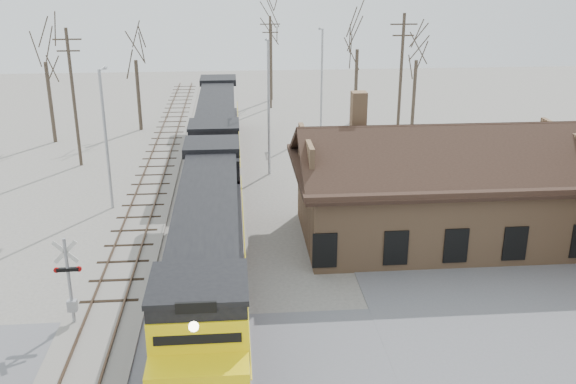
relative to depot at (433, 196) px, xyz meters
name	(u,v)px	position (x,y,z in m)	size (l,w,h in m)	color
ground	(205,380)	(-11.99, -12.00, -2.41)	(140.00, 140.00, 0.00)	#A09B91
road	(205,380)	(-11.99, -12.00, -2.39)	(60.00, 9.00, 0.03)	slate
track_main	(215,222)	(-11.99, 3.00, -2.34)	(3.40, 90.00, 0.24)	#A09B91
track_siding	(137,225)	(-16.49, 3.00, -2.34)	(3.40, 90.00, 0.24)	#A09B91
depot	(433,196)	(0.00, 0.00, 0.00)	(15.20, 9.31, 7.90)	#9C7350
locomotive_lead	(208,249)	(-11.99, -5.95, 0.07)	(3.18, 21.26, 4.72)	black
locomotive_trailing	(217,129)	(-11.99, 15.59, 0.07)	(3.18, 21.26, 4.47)	black
crossbuck_far	(70,285)	(-17.64, -7.64, -0.54)	(1.13, 0.30, 3.96)	#A5A8AD
streetlight_a	(106,132)	(-18.36, 6.18, 2.41)	(0.25, 2.04, 8.58)	#A5A8AD
streetlight_b	(269,101)	(-8.25, 12.04, 2.88)	(0.25, 2.04, 9.48)	#A5A8AD
streetlight_c	(322,75)	(-2.96, 23.68, 2.64)	(0.25, 2.04, 9.03)	#A5A8AD
utility_pole_a	(73,96)	(-22.21, 15.20, 2.85)	(2.00, 0.24, 10.06)	#382D23
utility_pole_b	(270,61)	(-6.82, 33.82, 2.45)	(2.00, 0.24, 9.28)	#382D23
utility_pole_c	(400,85)	(1.85, 15.21, 3.28)	(2.00, 0.24, 10.90)	#382D23
tree_a	(44,48)	(-25.82, 22.09, 5.39)	(4.47, 4.47, 10.96)	#382D23
tree_b	(135,48)	(-19.12, 25.71, 4.86)	(4.17, 4.17, 10.21)	#382D23
tree_c	(271,11)	(-6.53, 37.81, 7.07)	(5.42, 5.42, 13.29)	#382D23
tree_d	(358,37)	(0.82, 27.28, 5.46)	(4.51, 4.51, 11.05)	#382D23
tree_e	(417,49)	(5.51, 24.02, 4.79)	(4.13, 4.13, 10.11)	#382D23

